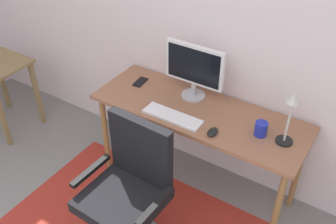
{
  "coord_description": "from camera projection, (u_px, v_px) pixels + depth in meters",
  "views": [
    {
      "loc": [
        1.11,
        -0.16,
        2.41
      ],
      "look_at": [
        -0.02,
        1.6,
        0.86
      ],
      "focal_mm": 41.91,
      "sensor_mm": 36.0,
      "label": 1
    }
  ],
  "objects": [
    {
      "name": "computer_mouse",
      "position": [
        213.0,
        132.0,
        2.57
      ],
      "size": [
        0.06,
        0.1,
        0.03
      ],
      "primitive_type": "ellipsoid",
      "color": "black",
      "rests_on": "desk"
    },
    {
      "name": "desk_lamp",
      "position": [
        291.0,
        112.0,
        2.37
      ],
      "size": [
        0.11,
        0.11,
        0.37
      ],
      "color": "black",
      "rests_on": "desk"
    },
    {
      "name": "desk",
      "position": [
        198.0,
        119.0,
        2.84
      ],
      "size": [
        1.57,
        0.55,
        0.76
      ],
      "color": "#926043",
      "rests_on": "ground"
    },
    {
      "name": "cell_phone",
      "position": [
        140.0,
        82.0,
        3.09
      ],
      "size": [
        0.08,
        0.15,
        0.01
      ],
      "primitive_type": "cube",
      "rotation": [
        0.0,
        0.0,
        0.12
      ],
      "color": "black",
      "rests_on": "desk"
    },
    {
      "name": "coffee_cup",
      "position": [
        261.0,
        129.0,
        2.54
      ],
      "size": [
        0.08,
        0.08,
        0.1
      ],
      "primitive_type": "cylinder",
      "color": "#1E2BA5",
      "rests_on": "desk"
    },
    {
      "name": "keyboard",
      "position": [
        173.0,
        117.0,
        2.72
      ],
      "size": [
        0.43,
        0.13,
        0.02
      ],
      "primitive_type": "cube",
      "color": "white",
      "rests_on": "desk"
    },
    {
      "name": "wall_back",
      "position": [
        217.0,
        20.0,
        2.74
      ],
      "size": [
        6.0,
        0.1,
        2.6
      ],
      "primitive_type": "cube",
      "color": "silver",
      "rests_on": "ground"
    },
    {
      "name": "office_chair",
      "position": [
        129.0,
        204.0,
        2.53
      ],
      "size": [
        0.56,
        0.54,
        1.01
      ],
      "rotation": [
        0.0,
        0.0,
        -0.04
      ],
      "color": "slate",
      "rests_on": "ground"
    },
    {
      "name": "monitor",
      "position": [
        194.0,
        68.0,
        2.79
      ],
      "size": [
        0.45,
        0.18,
        0.42
      ],
      "color": "#B2B2B7",
      "rests_on": "desk"
    }
  ]
}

